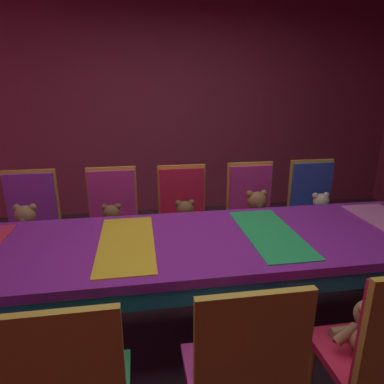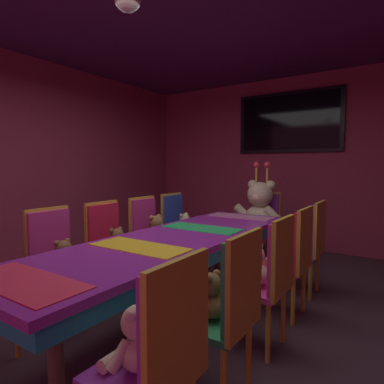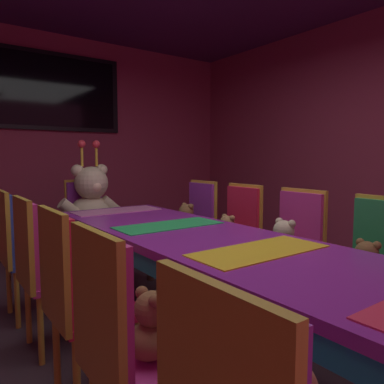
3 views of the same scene
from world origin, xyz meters
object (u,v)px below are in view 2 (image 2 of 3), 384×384
at_px(chair_right_1, 232,300).
at_px(banquet_table, 175,246).
at_px(teddy_right_2, 253,267).
at_px(chair_right_4, 312,238).
at_px(teddy_left_4, 185,225).
at_px(teddy_right_1, 210,298).
at_px(chair_right_2, 272,270).
at_px(chair_left_3, 147,230).
at_px(teddy_left_3, 157,231).
at_px(teddy_right_0, 137,341).
at_px(chair_left_1, 54,253).
at_px(chair_right_0, 163,349).
at_px(chair_right_3, 295,251).
at_px(teddy_right_4, 297,237).
at_px(teddy_left_2, 117,244).
at_px(throne_chair, 264,220).
at_px(teddy_left_1, 64,258).
at_px(chair_left_4, 176,223).
at_px(king_teddy_bear, 260,209).
at_px(chair_left_2, 107,240).
at_px(teddy_right_3, 279,252).
at_px(wall_tv, 289,122).

bearing_deg(chair_right_1, banquet_table, -36.02).
bearing_deg(teddy_right_2, chair_right_4, -95.94).
relative_size(teddy_left_4, teddy_right_1, 1.01).
distance_m(teddy_right_1, chair_right_2, 0.65).
bearing_deg(chair_left_3, teddy_right_2, -21.09).
distance_m(teddy_left_3, teddy_right_0, 2.31).
distance_m(chair_left_1, chair_right_0, 1.83).
xyz_separation_m(chair_right_0, chair_right_3, (0.01, 1.85, 0.00)).
distance_m(teddy_left_3, teddy_right_1, 1.89).
bearing_deg(banquet_table, teddy_right_0, -60.09).
height_order(teddy_right_2, teddy_right_4, teddy_right_2).
xyz_separation_m(teddy_left_2, teddy_left_4, (-0.02, 1.20, -0.00)).
distance_m(teddy_left_2, chair_right_1, 1.69).
xyz_separation_m(chair_right_2, teddy_right_4, (-0.16, 1.22, -0.01)).
height_order(teddy_left_2, throne_chair, throne_chair).
bearing_deg(chair_right_1, teddy_left_1, -1.63).
distance_m(chair_left_4, chair_right_4, 1.72).
bearing_deg(teddy_right_2, king_teddy_bear, -69.46).
bearing_deg(banquet_table, chair_right_2, 0.54).
distance_m(chair_right_2, teddy_right_2, 0.15).
bearing_deg(chair_right_4, teddy_left_4, 0.92).
height_order(chair_left_2, chair_right_4, same).
xyz_separation_m(chair_left_4, king_teddy_bear, (0.87, 0.72, 0.16)).
distance_m(chair_right_2, king_teddy_bear, 2.11).
bearing_deg(banquet_table, chair_left_1, -146.12).
bearing_deg(teddy_right_3, chair_right_0, 94.14).
xyz_separation_m(throne_chair, king_teddy_bear, (0.00, -0.17, 0.16)).
distance_m(teddy_right_0, chair_right_3, 1.85).
distance_m(chair_left_4, teddy_right_3, 1.68).
distance_m(teddy_left_3, chair_right_1, 2.00).
bearing_deg(wall_tv, chair_right_0, -78.94).
bearing_deg(chair_right_2, chair_left_1, 18.79).
relative_size(teddy_left_3, king_teddy_bear, 0.37).
height_order(banquet_table, teddy_left_1, banquet_table).
bearing_deg(teddy_left_4, chair_left_3, -102.16).
distance_m(chair_left_3, teddy_left_3, 0.15).
relative_size(teddy_right_1, chair_right_2, 0.30).
height_order(teddy_right_1, teddy_right_4, teddy_right_4).
bearing_deg(teddy_right_2, teddy_left_1, 22.22).
height_order(chair_left_1, chair_left_4, same).
distance_m(chair_left_1, chair_right_4, 2.49).
height_order(chair_left_1, chair_right_1, same).
bearing_deg(wall_tv, teddy_right_1, -79.12).
relative_size(chair_left_2, chair_right_1, 1.00).
bearing_deg(banquet_table, chair_right_0, -55.24).
height_order(teddy_left_3, teddy_right_3, teddy_left_3).
distance_m(teddy_left_3, chair_right_4, 1.67).
bearing_deg(king_teddy_bear, teddy_left_2, -20.07).
bearing_deg(chair_left_3, teddy_right_4, 21.64).
bearing_deg(chair_left_3, teddy_left_2, -75.98).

